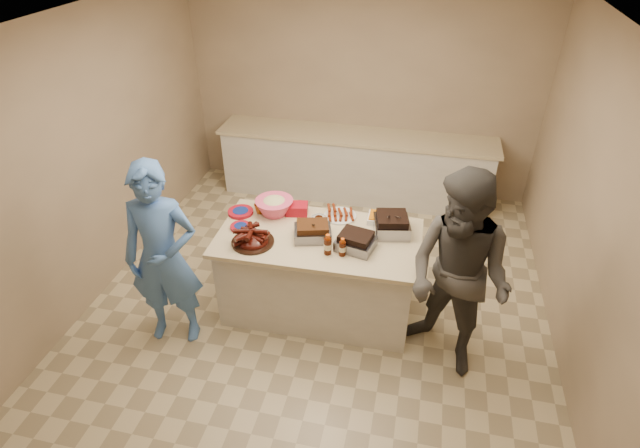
% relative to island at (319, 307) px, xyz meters
% --- Properties ---
extents(room, '(4.50, 5.00, 2.70)m').
position_rel_island_xyz_m(room, '(-0.02, 0.10, 0.00)').
color(room, tan).
rests_on(room, ground).
extents(back_counter, '(3.60, 0.64, 0.90)m').
position_rel_island_xyz_m(back_counter, '(-0.02, 2.30, 0.45)').
color(back_counter, beige).
rests_on(back_counter, ground).
extents(island, '(1.87, 1.00, 0.88)m').
position_rel_island_xyz_m(island, '(0.00, 0.00, 0.00)').
color(island, beige).
rests_on(island, ground).
extents(rib_platter, '(0.45, 0.45, 0.15)m').
position_rel_island_xyz_m(rib_platter, '(-0.55, -0.23, 0.88)').
color(rib_platter, '#400D07').
rests_on(rib_platter, island).
extents(pulled_pork_tray, '(0.38, 0.33, 0.10)m').
position_rel_island_xyz_m(pulled_pork_tray, '(-0.05, -0.04, 0.88)').
color(pulled_pork_tray, '#47230F').
rests_on(pulled_pork_tray, island).
extents(brisket_tray, '(0.37, 0.33, 0.10)m').
position_rel_island_xyz_m(brisket_tray, '(0.35, -0.11, 0.88)').
color(brisket_tray, black).
rests_on(brisket_tray, island).
extents(roasting_pan, '(0.37, 0.37, 0.13)m').
position_rel_island_xyz_m(roasting_pan, '(0.64, 0.20, 0.88)').
color(roasting_pan, gray).
rests_on(roasting_pan, island).
extents(coleslaw_bowl, '(0.37, 0.37, 0.25)m').
position_rel_island_xyz_m(coleslaw_bowl, '(-0.51, 0.29, 0.88)').
color(coleslaw_bowl, '#E34871').
rests_on(coleslaw_bowl, island).
extents(sausage_plate, '(0.39, 0.39, 0.05)m').
position_rel_island_xyz_m(sausage_plate, '(0.13, 0.37, 0.88)').
color(sausage_plate, silver).
rests_on(sausage_plate, island).
extents(mac_cheese_dish, '(0.28, 0.20, 0.07)m').
position_rel_island_xyz_m(mac_cheese_dish, '(0.54, 0.37, 0.88)').
color(mac_cheese_dish, orange).
rests_on(mac_cheese_dish, island).
extents(bbq_bottle_a, '(0.07, 0.07, 0.20)m').
position_rel_island_xyz_m(bbq_bottle_a, '(0.13, -0.24, 0.88)').
color(bbq_bottle_a, '#381103').
rests_on(bbq_bottle_a, island).
extents(bbq_bottle_b, '(0.06, 0.06, 0.17)m').
position_rel_island_xyz_m(bbq_bottle_b, '(0.26, -0.23, 0.88)').
color(bbq_bottle_b, '#381103').
rests_on(bbq_bottle_b, island).
extents(mustard_bottle, '(0.05, 0.05, 0.12)m').
position_rel_island_xyz_m(mustard_bottle, '(-0.21, 0.09, 0.88)').
color(mustard_bottle, '#FDC200').
rests_on(mustard_bottle, island).
extents(sauce_bowl, '(0.15, 0.05, 0.14)m').
position_rel_island_xyz_m(sauce_bowl, '(-0.05, 0.24, 0.88)').
color(sauce_bowl, silver).
rests_on(sauce_bowl, island).
extents(plate_stack_large, '(0.25, 0.25, 0.03)m').
position_rel_island_xyz_m(plate_stack_large, '(-0.83, 0.22, 0.88)').
color(plate_stack_large, maroon).
rests_on(plate_stack_large, island).
extents(plate_stack_small, '(0.20, 0.20, 0.03)m').
position_rel_island_xyz_m(plate_stack_small, '(-0.74, -0.03, 0.88)').
color(plate_stack_small, maroon).
rests_on(plate_stack_small, island).
extents(plastic_cup, '(0.11, 0.10, 0.11)m').
position_rel_island_xyz_m(plastic_cup, '(-0.65, 0.26, 0.88)').
color(plastic_cup, '#A44910').
rests_on(plastic_cup, island).
extents(basket_stack, '(0.23, 0.19, 0.10)m').
position_rel_island_xyz_m(basket_stack, '(-0.29, 0.33, 0.88)').
color(basket_stack, maroon).
rests_on(basket_stack, island).
extents(guest_blue, '(0.96, 1.87, 0.43)m').
position_rel_island_xyz_m(guest_blue, '(-1.23, -0.62, 0.00)').
color(guest_blue, '#4979CA').
rests_on(guest_blue, ground).
extents(guest_gray, '(1.82, 2.03, 0.70)m').
position_rel_island_xyz_m(guest_gray, '(1.23, -0.39, 0.00)').
color(guest_gray, '#474440').
rests_on(guest_gray, ground).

